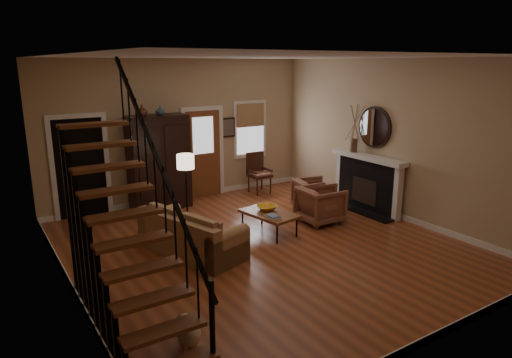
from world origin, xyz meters
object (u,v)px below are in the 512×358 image
armchair_right (314,195)px  sofa (192,233)px  armchair_left (320,205)px  side_chair (260,173)px  armoire (159,162)px  floor_lamp (187,191)px  coffee_table (269,223)px

armchair_right → sofa: bearing=115.9°
armchair_left → side_chair: size_ratio=0.81×
armchair_right → side_chair: bearing=21.0°
armoire → floor_lamp: size_ratio=1.41×
armoire → floor_lamp: (-0.02, -1.50, -0.31)m
armoire → coffee_table: bearing=-66.8°
sofa → armchair_left: size_ratio=2.36×
armoire → armchair_right: armoire is taller
armoire → armchair_left: 3.68m
armoire → side_chair: size_ratio=2.06×
armoire → side_chair: bearing=-4.5°
armoire → armchair_right: (2.77, -2.06, -0.69)m
coffee_table → side_chair: 2.86m
floor_lamp → sofa: bearing=-111.1°
floor_lamp → side_chair: (2.57, 1.30, -0.23)m
armoire → armchair_right: size_ratio=2.67×
sofa → side_chair: side_chair is taller
armchair_left → floor_lamp: 2.73m
side_chair → sofa: bearing=-140.3°
side_chair → armchair_right: bearing=-83.3°
armchair_right → armoire: bearing=67.7°
armoire → sofa: 2.86m
sofa → coffee_table: bearing=-14.9°
armoire → armchair_left: size_ratio=2.55×
armchair_left → side_chair: (0.15, 2.51, 0.14)m
armchair_left → armchair_right: 0.75m
armoire → armchair_right: bearing=-36.7°
floor_lamp → armchair_left: bearing=-26.6°
floor_lamp → side_chair: floor_lamp is taller
coffee_table → floor_lamp: bearing=134.9°
armoire → coffee_table: 3.03m
floor_lamp → side_chair: size_ratio=1.46×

